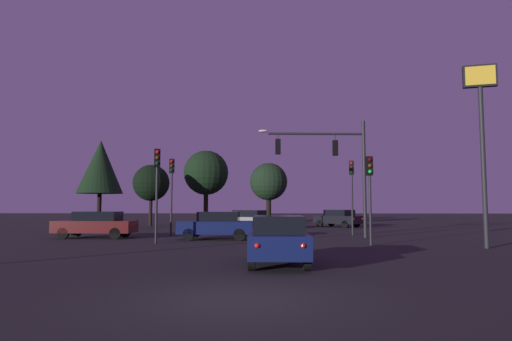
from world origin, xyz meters
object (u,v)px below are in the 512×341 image
car_parked_lot (248,219)px  tree_behind_sign (151,183)px  traffic_signal_mast_arm (334,159)px  traffic_light_corner_right (352,183)px  traffic_light_far_side (370,182)px  store_sign_illuminated (481,115)px  car_nearside_lane (278,239)px  tree_center_horizon (100,167)px  traffic_light_median (172,181)px  traffic_light_corner_left (157,177)px  tree_left_far (206,173)px  car_crossing_left (217,225)px  car_crossing_right (96,224)px  tree_right_cluster (269,182)px  car_far_lane (338,218)px

car_parked_lot → tree_behind_sign: tree_behind_sign is taller
traffic_signal_mast_arm → traffic_light_corner_right: 3.02m
traffic_light_far_side → store_sign_illuminated: 5.65m
car_nearside_lane → tree_behind_sign: (-11.74, 27.05, 3.22)m
tree_center_horizon → store_sign_illuminated: bearing=-31.3°
traffic_light_median → tree_center_horizon: 9.33m
tree_behind_sign → traffic_light_corner_left: bearing=-73.4°
traffic_light_corner_right → tree_left_far: tree_left_far is taller
traffic_light_far_side → tree_behind_sign: 25.75m
car_crossing_left → tree_center_horizon: tree_center_horizon is taller
car_nearside_lane → car_crossing_right: (-10.38, 11.12, 0.00)m
traffic_light_far_side → tree_left_far: (-11.61, 24.51, 2.31)m
tree_behind_sign → tree_right_cluster: size_ratio=0.94×
traffic_light_median → tree_right_cluster: 16.80m
car_nearside_lane → car_far_lane: (5.47, 25.41, 0.00)m
car_nearside_lane → tree_right_cluster: bearing=91.4°
traffic_light_corner_right → tree_center_horizon: (-18.38, 5.13, 1.53)m
car_nearside_lane → tree_center_horizon: (-13.59, 19.46, 4.06)m
traffic_light_far_side → tree_right_cluster: size_ratio=0.69×
traffic_light_median → car_crossing_left: traffic_light_median is taller
traffic_light_corner_right → traffic_light_median: size_ratio=0.98×
traffic_light_corner_right → tree_behind_sign: bearing=142.4°
car_crossing_left → car_crossing_right: bearing=174.2°
traffic_light_far_side → car_parked_lot: bearing=115.3°
traffic_light_corner_left → car_crossing_left: 4.56m
store_sign_illuminated → tree_left_far: store_sign_illuminated is taller
traffic_light_corner_right → car_crossing_right: bearing=-168.1°
traffic_light_corner_left → tree_right_cluster: (5.24, 21.52, 0.91)m
car_nearside_lane → tree_left_far: bearing=102.9°
traffic_light_median → tree_center_horizon: bearing=139.4°
car_parked_lot → store_sign_illuminated: size_ratio=0.56×
car_crossing_right → tree_right_cluster: bearing=61.9°
traffic_light_corner_left → traffic_light_far_side: size_ratio=1.12×
traffic_signal_mast_arm → traffic_light_corner_right: traffic_signal_mast_arm is taller
car_crossing_left → tree_behind_sign: 18.93m
traffic_light_corner_right → car_nearside_lane: traffic_light_corner_right is taller
traffic_light_corner_right → car_nearside_lane: size_ratio=1.13×
traffic_light_corner_right → tree_right_cluster: (-5.51, 14.86, 0.87)m
traffic_signal_mast_arm → traffic_light_far_side: traffic_signal_mast_arm is taller
tree_behind_sign → traffic_light_corner_right: bearing=-37.6°
car_parked_lot → tree_center_horizon: 12.15m
traffic_light_corner_left → traffic_light_median: 5.84m
traffic_light_corner_left → car_nearside_lane: size_ratio=1.12×
traffic_signal_mast_arm → car_crossing_left: (-6.68, -1.58, -3.80)m
traffic_light_corner_right → tree_right_cluster: 15.87m
tree_behind_sign → tree_center_horizon: size_ratio=0.83×
traffic_signal_mast_arm → traffic_light_far_side: size_ratio=1.64×
traffic_light_median → store_sign_illuminated: 17.64m
traffic_light_corner_right → car_far_lane: (0.68, 11.09, -2.53)m
traffic_light_corner_right → car_crossing_right: (-15.18, -3.21, -2.53)m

